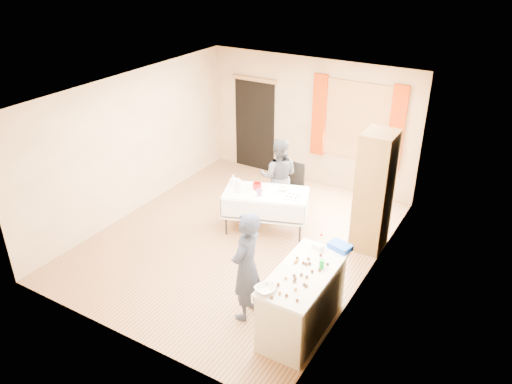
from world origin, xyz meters
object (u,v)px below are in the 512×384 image
Objects in this scene: party_table at (266,207)px; girl at (246,266)px; counter at (302,301)px; woman at (279,176)px; cabinet at (374,192)px; chair at (291,196)px.

party_table is 2.29m from girl.
counter is 3.18m from woman.
cabinet reaches higher than chair.
party_table is 0.75m from woman.
girl is at bearing -170.50° from counter.
counter is at bearing -59.64° from chair.
chair is 0.58× the size of girl.
party_table is 0.92m from chair.
girl is at bearing -73.27° from chair.
girl is at bearing 88.14° from woman.
counter is 2.56m from party_table.
cabinet is 1.90m from woman.
cabinet is 2.19× the size of chair.
cabinet reaches higher than party_table.
cabinet is at bearing 157.54° from girl.
cabinet reaches higher than counter.
cabinet is 1.27× the size of girl.
woman is at bearing -163.51° from girl.
party_table is at bearing -91.76° from chair.
cabinet is 1.89m from party_table.
chair is at bearing -167.65° from girl.
counter is (-0.10, -2.38, -0.56)m from cabinet.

